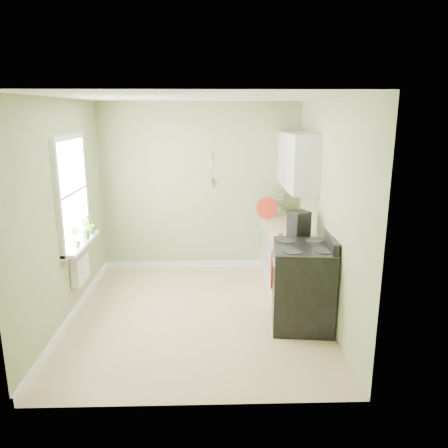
{
  "coord_description": "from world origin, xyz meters",
  "views": [
    {
      "loc": [
        0.18,
        -5.18,
        2.54
      ],
      "look_at": [
        0.35,
        0.55,
        1.06
      ],
      "focal_mm": 35.0,
      "sensor_mm": 36.0,
      "label": 1
    }
  ],
  "objects_px": {
    "stove": "(303,285)",
    "coffee_maker": "(298,226)",
    "kettle": "(265,209)",
    "stand_mixer": "(276,204)"
  },
  "relations": [
    {
      "from": "kettle",
      "to": "coffee_maker",
      "type": "xyz_separation_m",
      "value": [
        0.27,
        -1.42,
        0.08
      ]
    },
    {
      "from": "stove",
      "to": "kettle",
      "type": "xyz_separation_m",
      "value": [
        -0.23,
        2.0,
        0.5
      ]
    },
    {
      "from": "stove",
      "to": "stand_mixer",
      "type": "height_order",
      "value": "stand_mixer"
    },
    {
      "from": "stove",
      "to": "coffee_maker",
      "type": "xyz_separation_m",
      "value": [
        0.04,
        0.58,
        0.58
      ]
    },
    {
      "from": "stove",
      "to": "coffee_maker",
      "type": "relative_size",
      "value": 2.94
    },
    {
      "from": "stand_mixer",
      "to": "coffee_maker",
      "type": "height_order",
      "value": "stand_mixer"
    },
    {
      "from": "stand_mixer",
      "to": "coffee_maker",
      "type": "distance_m",
      "value": 1.44
    },
    {
      "from": "kettle",
      "to": "coffee_maker",
      "type": "bearing_deg",
      "value": -79.34
    },
    {
      "from": "coffee_maker",
      "to": "stove",
      "type": "bearing_deg",
      "value": -93.81
    },
    {
      "from": "stand_mixer",
      "to": "coffee_maker",
      "type": "xyz_separation_m",
      "value": [
        0.09,
        -1.44,
        0.01
      ]
    }
  ]
}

